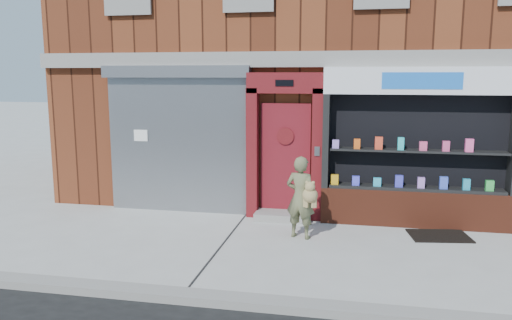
# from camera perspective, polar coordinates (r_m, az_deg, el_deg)

# --- Properties ---
(ground) EXTENTS (80.00, 80.00, 0.00)m
(ground) POSITION_cam_1_polar(r_m,az_deg,el_deg) (8.36, 6.60, -10.31)
(ground) COLOR #9E9E99
(ground) RESTS_ON ground
(curb) EXTENTS (60.00, 0.30, 0.12)m
(curb) POSITION_cam_1_polar(r_m,az_deg,el_deg) (6.36, 4.96, -16.36)
(curb) COLOR gray
(curb) RESTS_ON ground
(building) EXTENTS (12.00, 8.16, 8.00)m
(building) POSITION_cam_1_polar(r_m,az_deg,el_deg) (13.89, 9.02, 14.32)
(building) COLOR #502212
(building) RESTS_ON ground
(shutter_bay) EXTENTS (3.10, 0.30, 3.04)m
(shutter_bay) POSITION_cam_1_polar(r_m,az_deg,el_deg) (10.47, -8.94, 3.36)
(shutter_bay) COLOR gray
(shutter_bay) RESTS_ON ground
(red_door_bay) EXTENTS (1.52, 0.58, 2.90)m
(red_door_bay) POSITION_cam_1_polar(r_m,az_deg,el_deg) (9.89, 3.31, 1.57)
(red_door_bay) COLOR #540E12
(red_door_bay) RESTS_ON ground
(pharmacy_bay) EXTENTS (3.50, 0.41, 3.00)m
(pharmacy_bay) POSITION_cam_1_polar(r_m,az_deg,el_deg) (9.83, 17.84, 0.57)
(pharmacy_bay) COLOR maroon
(pharmacy_bay) RESTS_ON ground
(woman) EXTENTS (0.61, 0.50, 1.46)m
(woman) POSITION_cam_1_polar(r_m,az_deg,el_deg) (8.79, 5.21, -4.24)
(woman) COLOR #626442
(woman) RESTS_ON ground
(doormat) EXTENTS (1.12, 0.86, 0.03)m
(doormat) POSITION_cam_1_polar(r_m,az_deg,el_deg) (9.59, 20.19, -8.13)
(doormat) COLOR black
(doormat) RESTS_ON ground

